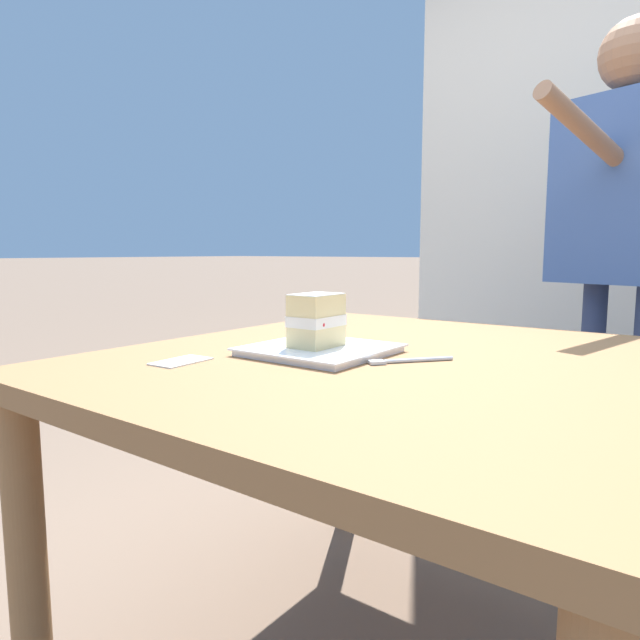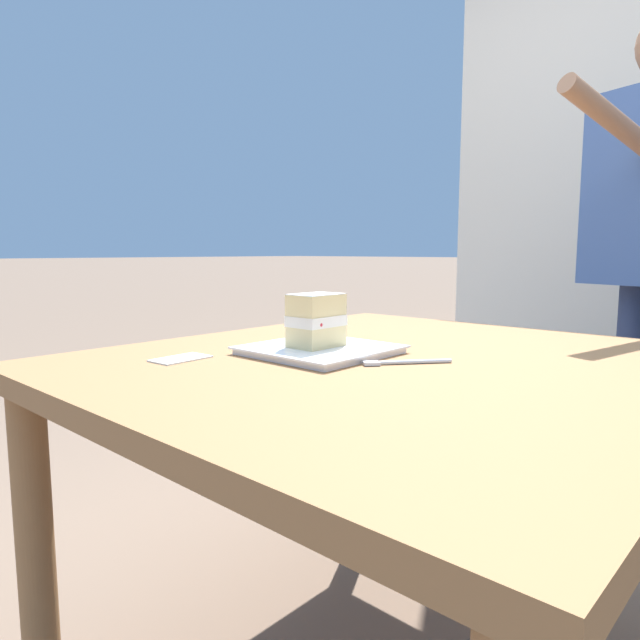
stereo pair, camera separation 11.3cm
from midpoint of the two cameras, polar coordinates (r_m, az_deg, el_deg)
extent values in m
cylinder|color=olive|center=(1.91, 6.64, -11.07)|extent=(0.07, 0.07, 0.69)
cylinder|color=olive|center=(1.28, -24.71, -21.18)|extent=(0.07, 0.07, 0.69)
cube|color=olive|center=(1.13, 10.74, -4.74)|extent=(1.18, 1.07, 0.04)
cube|color=white|center=(1.14, 2.84, -3.20)|extent=(0.25, 0.25, 0.01)
cube|color=white|center=(1.14, 2.85, -2.81)|extent=(0.27, 0.27, 0.00)
cube|color=#EAD18C|center=(1.14, 2.47, -1.69)|extent=(0.10, 0.07, 0.04)
cube|color=white|center=(1.13, 2.47, -0.08)|extent=(0.11, 0.08, 0.02)
sphere|color=red|center=(1.14, 0.30, 0.09)|extent=(0.02, 0.02, 0.02)
sphere|color=red|center=(1.09, 2.95, -0.52)|extent=(0.01, 0.01, 0.01)
cube|color=#EAD18C|center=(1.13, 2.48, 1.54)|extent=(0.10, 0.07, 0.04)
cube|color=white|center=(1.13, 2.49, 2.65)|extent=(0.10, 0.07, 0.00)
cylinder|color=silver|center=(1.07, 12.77, -4.22)|extent=(0.11, 0.09, 0.01)
cube|color=silver|center=(1.04, 8.39, -4.42)|extent=(0.04, 0.04, 0.01)
cube|color=silver|center=(1.11, -11.24, -3.93)|extent=(0.11, 0.07, 0.00)
cylinder|color=navy|center=(2.12, 30.09, -8.16)|extent=(0.08, 0.08, 0.83)
cylinder|color=#9E7051|center=(1.83, 30.07, 16.78)|extent=(0.47, 0.21, 0.22)
camera|label=1|loc=(0.06, -87.14, 0.35)|focal=31.29mm
camera|label=2|loc=(0.06, 92.86, -0.35)|focal=31.29mm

